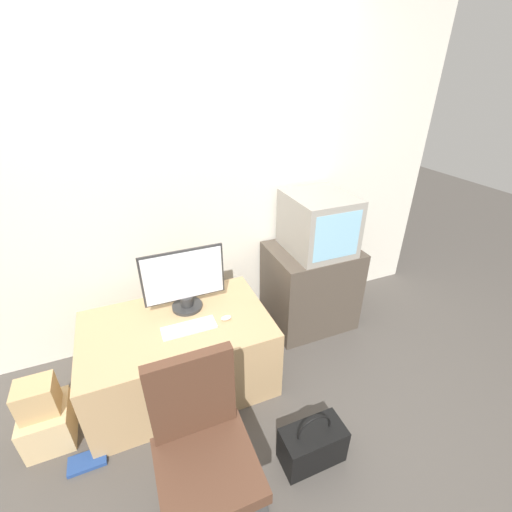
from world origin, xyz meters
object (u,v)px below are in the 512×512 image
main_monitor (184,280)px  cardboard_box_lower (49,424)px  mouse (226,318)px  crt_tv (318,223)px  book (87,461)px  office_chair (206,467)px  keyboard (189,328)px  handbag (312,444)px

main_monitor → cardboard_box_lower: size_ratio=1.90×
mouse → crt_tv: (0.86, 0.35, 0.38)m
mouse → book: (-0.93, -0.27, -0.53)m
main_monitor → office_chair: (-0.15, -1.00, -0.36)m
main_monitor → mouse: main_monitor is taller
keyboard → book: 0.91m
keyboard → crt_tv: (1.10, 0.34, 0.39)m
mouse → crt_tv: 1.00m
mouse → office_chair: office_chair is taller
crt_tv → cardboard_box_lower: size_ratio=1.84×
keyboard → book: size_ratio=1.66×
office_chair → handbag: office_chair is taller
mouse → book: 1.10m
keyboard → cardboard_box_lower: bearing=-177.6°
office_chair → handbag: size_ratio=2.65×
office_chair → cardboard_box_lower: (-0.76, 0.74, -0.26)m
mouse → handbag: 0.87m
crt_tv → office_chair: 1.73m
crt_tv → handbag: size_ratio=1.46×
keyboard → cardboard_box_lower: 0.97m
keyboard → office_chair: bearing=-98.3°
keyboard → crt_tv: bearing=17.3°
main_monitor → crt_tv: bearing=6.6°
keyboard → mouse: size_ratio=4.79×
book → office_chair: bearing=-41.2°
cardboard_box_lower → handbag: 1.53m
crt_tv → book: size_ratio=2.55×
crt_tv → handbag: crt_tv is taller
handbag → book: handbag is taller
cardboard_box_lower → book: size_ratio=1.38×
main_monitor → cardboard_box_lower: bearing=-164.3°
office_chair → handbag: 0.66m
main_monitor → handbag: size_ratio=1.51×
cardboard_box_lower → book: (0.19, -0.24, -0.11)m
cardboard_box_lower → main_monitor: bearing=15.7°
office_chair → book: bearing=138.8°
keyboard → cardboard_box_lower: keyboard is taller
main_monitor → mouse: (0.20, -0.23, -0.20)m
mouse → book: mouse is taller
main_monitor → handbag: (0.45, -0.95, -0.62)m
cardboard_box_lower → crt_tv: bearing=10.9°
mouse → handbag: mouse is taller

